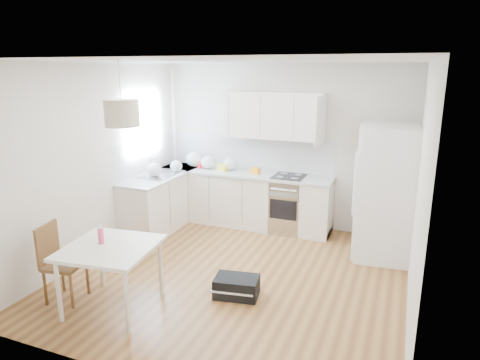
# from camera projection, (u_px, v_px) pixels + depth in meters

# --- Properties ---
(floor) EXTENTS (4.20, 4.20, 0.00)m
(floor) POSITION_uv_depth(u_px,v_px,m) (235.00, 275.00, 5.59)
(floor) COLOR brown
(floor) RESTS_ON ground
(ceiling) EXTENTS (4.20, 4.20, 0.00)m
(ceiling) POSITION_uv_depth(u_px,v_px,m) (235.00, 61.00, 4.90)
(ceiling) COLOR white
(ceiling) RESTS_ON wall_back
(wall_back) EXTENTS (4.20, 0.00, 4.20)m
(wall_back) POSITION_uv_depth(u_px,v_px,m) (283.00, 146.00, 7.13)
(wall_back) COLOR white
(wall_back) RESTS_ON floor
(wall_left) EXTENTS (0.00, 4.20, 4.20)m
(wall_left) POSITION_uv_depth(u_px,v_px,m) (97.00, 161.00, 6.00)
(wall_left) COLOR white
(wall_left) RESTS_ON floor
(wall_right) EXTENTS (0.00, 4.20, 4.20)m
(wall_right) POSITION_uv_depth(u_px,v_px,m) (420.00, 193.00, 4.49)
(wall_right) COLOR white
(wall_right) RESTS_ON floor
(window_glassblock) EXTENTS (0.02, 1.00, 1.00)m
(window_glassblock) POSITION_uv_depth(u_px,v_px,m) (143.00, 123.00, 6.93)
(window_glassblock) COLOR #BFE0F9
(window_glassblock) RESTS_ON wall_left
(cabinets_back) EXTENTS (3.00, 0.60, 0.88)m
(cabinets_back) POSITION_uv_depth(u_px,v_px,m) (243.00, 199.00, 7.31)
(cabinets_back) COLOR white
(cabinets_back) RESTS_ON floor
(cabinets_left) EXTENTS (0.60, 1.80, 0.88)m
(cabinets_left) POSITION_uv_depth(u_px,v_px,m) (164.00, 201.00, 7.20)
(cabinets_left) COLOR white
(cabinets_left) RESTS_ON floor
(counter_back) EXTENTS (3.02, 0.64, 0.04)m
(counter_back) POSITION_uv_depth(u_px,v_px,m) (243.00, 173.00, 7.19)
(counter_back) COLOR silver
(counter_back) RESTS_ON cabinets_back
(counter_left) EXTENTS (0.64, 1.82, 0.04)m
(counter_left) POSITION_uv_depth(u_px,v_px,m) (162.00, 175.00, 7.08)
(counter_left) COLOR silver
(counter_left) RESTS_ON cabinets_left
(backsplash_back) EXTENTS (3.00, 0.01, 0.58)m
(backsplash_back) POSITION_uv_depth(u_px,v_px,m) (249.00, 152.00, 7.38)
(backsplash_back) COLOR white
(backsplash_back) RESTS_ON wall_back
(backsplash_left) EXTENTS (0.01, 1.80, 0.58)m
(backsplash_left) POSITION_uv_depth(u_px,v_px,m) (146.00, 155.00, 7.11)
(backsplash_left) COLOR white
(backsplash_left) RESTS_ON wall_left
(upper_cabinets) EXTENTS (1.70, 0.32, 0.75)m
(upper_cabinets) POSITION_uv_depth(u_px,v_px,m) (272.00, 115.00, 6.91)
(upper_cabinets) COLOR white
(upper_cabinets) RESTS_ON wall_back
(range_oven) EXTENTS (0.50, 0.61, 0.88)m
(range_oven) POSITION_uv_depth(u_px,v_px,m) (288.00, 205.00, 7.02)
(range_oven) COLOR #B3B5B8
(range_oven) RESTS_ON floor
(sink) EXTENTS (0.50, 0.80, 0.16)m
(sink) POSITION_uv_depth(u_px,v_px,m) (161.00, 175.00, 7.03)
(sink) COLOR #B3B5B8
(sink) RESTS_ON counter_left
(refrigerator) EXTENTS (0.96, 1.01, 1.87)m
(refrigerator) POSITION_uv_depth(u_px,v_px,m) (386.00, 192.00, 5.99)
(refrigerator) COLOR white
(refrigerator) RESTS_ON floor
(dining_table) EXTENTS (1.05, 1.05, 0.74)m
(dining_table) POSITION_uv_depth(u_px,v_px,m) (110.00, 253.00, 4.67)
(dining_table) COLOR beige
(dining_table) RESTS_ON floor
(dining_chair) EXTENTS (0.45, 0.45, 0.92)m
(dining_chair) POSITION_uv_depth(u_px,v_px,m) (65.00, 263.00, 4.89)
(dining_chair) COLOR #4A2F16
(dining_chair) RESTS_ON floor
(drink_bottle) EXTENTS (0.08, 0.08, 0.22)m
(drink_bottle) POSITION_uv_depth(u_px,v_px,m) (101.00, 234.00, 4.69)
(drink_bottle) COLOR #D93C68
(drink_bottle) RESTS_ON dining_table
(gym_bag) EXTENTS (0.56, 0.41, 0.24)m
(gym_bag) POSITION_uv_depth(u_px,v_px,m) (237.00, 287.00, 5.05)
(gym_bag) COLOR black
(gym_bag) RESTS_ON floor
(pendant_lamp) EXTENTS (0.41, 0.41, 0.27)m
(pendant_lamp) POSITION_uv_depth(u_px,v_px,m) (122.00, 113.00, 4.32)
(pendant_lamp) COLOR #C1B094
(pendant_lamp) RESTS_ON ceiling
(grocery_bag_a) EXTENTS (0.30, 0.25, 0.27)m
(grocery_bag_a) POSITION_uv_depth(u_px,v_px,m) (194.00, 160.00, 7.54)
(grocery_bag_a) COLOR silver
(grocery_bag_a) RESTS_ON counter_back
(grocery_bag_b) EXTENTS (0.25, 0.21, 0.23)m
(grocery_bag_b) POSITION_uv_depth(u_px,v_px,m) (208.00, 162.00, 7.40)
(grocery_bag_b) COLOR silver
(grocery_bag_b) RESTS_ON counter_back
(grocery_bag_c) EXTENTS (0.25, 0.21, 0.22)m
(grocery_bag_c) POSITION_uv_depth(u_px,v_px,m) (230.00, 164.00, 7.31)
(grocery_bag_c) COLOR silver
(grocery_bag_c) RESTS_ON counter_back
(grocery_bag_d) EXTENTS (0.21, 0.18, 0.19)m
(grocery_bag_d) POSITION_uv_depth(u_px,v_px,m) (176.00, 166.00, 7.23)
(grocery_bag_d) COLOR silver
(grocery_bag_d) RESTS_ON counter_back
(grocery_bag_e) EXTENTS (0.25, 0.21, 0.22)m
(grocery_bag_e) POSITION_uv_depth(u_px,v_px,m) (154.00, 170.00, 6.90)
(grocery_bag_e) COLOR silver
(grocery_bag_e) RESTS_ON counter_left
(snack_orange) EXTENTS (0.16, 0.12, 0.10)m
(snack_orange) POSITION_uv_depth(u_px,v_px,m) (255.00, 171.00, 7.08)
(snack_orange) COLOR orange
(snack_orange) RESTS_ON counter_back
(snack_yellow) EXTENTS (0.19, 0.15, 0.11)m
(snack_yellow) POSITION_uv_depth(u_px,v_px,m) (223.00, 167.00, 7.30)
(snack_yellow) COLOR yellow
(snack_yellow) RESTS_ON counter_back
(snack_red) EXTENTS (0.19, 0.19, 0.11)m
(snack_red) POSITION_uv_depth(u_px,v_px,m) (203.00, 165.00, 7.50)
(snack_red) COLOR red
(snack_red) RESTS_ON counter_back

